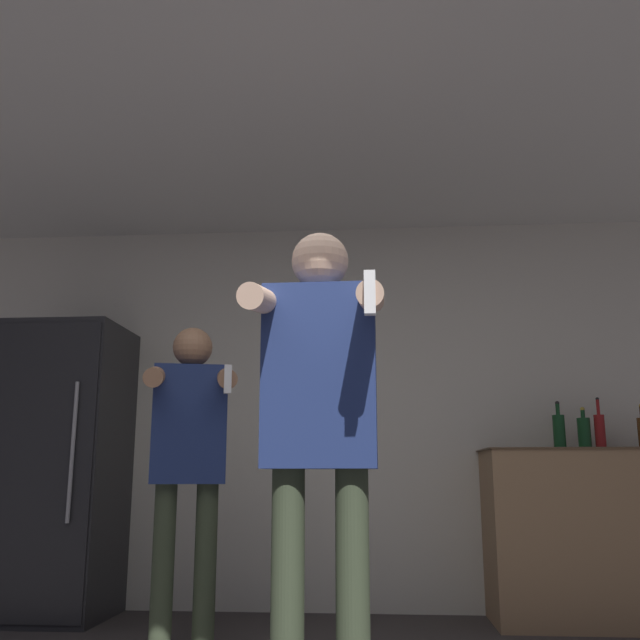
# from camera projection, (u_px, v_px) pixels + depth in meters

# --- Properties ---
(wall_back) EXTENTS (7.00, 0.06, 2.55)m
(wall_back) POSITION_uv_depth(u_px,v_px,m) (314.00, 411.00, 4.80)
(wall_back) COLOR beige
(wall_back) RESTS_ON ground_plane
(ceiling_slab) EXTENTS (7.00, 3.33, 0.05)m
(ceiling_slab) POSITION_uv_depth(u_px,v_px,m) (291.00, 134.00, 3.68)
(ceiling_slab) COLOR silver
(ceiling_slab) RESTS_ON wall_back
(refrigerator) EXTENTS (0.71, 0.71, 1.80)m
(refrigerator) POSITION_uv_depth(u_px,v_px,m) (60.00, 468.00, 4.48)
(refrigerator) COLOR #262628
(refrigerator) RESTS_ON ground_plane
(counter) EXTENTS (1.18, 0.59, 1.01)m
(counter) POSITION_uv_depth(u_px,v_px,m) (587.00, 535.00, 4.20)
(counter) COLOR #997551
(counter) RESTS_ON ground_plane
(bottle_clear_vodka) EXTENTS (0.07, 0.07, 0.30)m
(bottle_clear_vodka) POSITION_uv_depth(u_px,v_px,m) (559.00, 431.00, 4.41)
(bottle_clear_vodka) COLOR #194723
(bottle_clear_vodka) RESTS_ON counter
(bottle_amber_bourbon) EXTENTS (0.06, 0.06, 0.32)m
(bottle_amber_bourbon) POSITION_uv_depth(u_px,v_px,m) (600.00, 430.00, 4.39)
(bottle_amber_bourbon) COLOR maroon
(bottle_amber_bourbon) RESTS_ON counter
(bottle_green_wine) EXTENTS (0.08, 0.08, 0.26)m
(bottle_green_wine) POSITION_uv_depth(u_px,v_px,m) (584.00, 432.00, 4.40)
(bottle_green_wine) COLOR #194723
(bottle_green_wine) RESTS_ON counter
(person_woman_foreground) EXTENTS (0.48, 0.49, 1.73)m
(person_woman_foreground) POSITION_uv_depth(u_px,v_px,m) (320.00, 413.00, 2.52)
(person_woman_foreground) COLOR #38422D
(person_woman_foreground) RESTS_ON ground_plane
(person_man_side) EXTENTS (0.52, 0.49, 1.62)m
(person_man_side) POSITION_uv_depth(u_px,v_px,m) (189.00, 446.00, 3.66)
(person_man_side) COLOR #38422D
(person_man_side) RESTS_ON ground_plane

